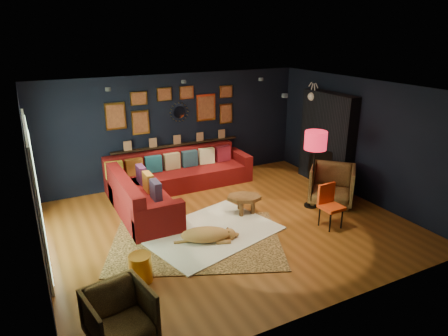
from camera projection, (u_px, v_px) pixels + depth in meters
name	position (u px, v px, depth m)	size (l,w,h in m)	color
floor	(228.00, 225.00, 7.71)	(6.50, 6.50, 0.00)	brown
room_walls	(229.00, 146.00, 7.18)	(6.50, 6.50, 6.50)	black
sectional	(166.00, 184.00, 8.85)	(3.41, 2.69, 0.86)	maroon
ledge	(177.00, 145.00, 9.65)	(3.20, 0.12, 0.04)	black
gallery_wall	(175.00, 108.00, 9.38)	(3.15, 0.04, 1.02)	gold
sunburst_mirror	(179.00, 112.00, 9.47)	(0.47, 0.16, 0.47)	silver
fireplace	(326.00, 143.00, 9.45)	(0.31, 1.60, 2.20)	black
deer_head	(318.00, 96.00, 9.55)	(0.50, 0.28, 0.45)	white
sliding_door	(36.00, 191.00, 6.46)	(0.06, 2.80, 2.20)	white
ceiling_spots	(209.00, 86.00, 7.53)	(3.30, 2.50, 0.06)	black
shag_rug	(210.00, 232.00, 7.39)	(2.34, 1.70, 0.03)	white
leopard_rug	(196.00, 241.00, 7.11)	(2.95, 2.11, 0.02)	#B98448
coffee_table	(244.00, 199.00, 8.07)	(0.87, 0.78, 0.36)	brown
pouf	(156.00, 221.00, 7.45)	(0.47, 0.47, 0.31)	maroon
armchair_left	(119.00, 313.00, 4.77)	(0.73, 0.68, 0.75)	#AE8142
armchair_right	(332.00, 183.00, 8.52)	(0.90, 0.84, 0.92)	#AE8142
gold_stool	(141.00, 268.00, 5.93)	(0.35, 0.35, 0.43)	gold
orange_chair	(329.00, 202.00, 7.52)	(0.41, 0.41, 0.83)	black
floor_lamp	(315.00, 144.00, 8.04)	(0.45, 0.45, 1.64)	black
dog	(205.00, 232.00, 7.01)	(1.18, 0.58, 0.37)	#AD7B44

